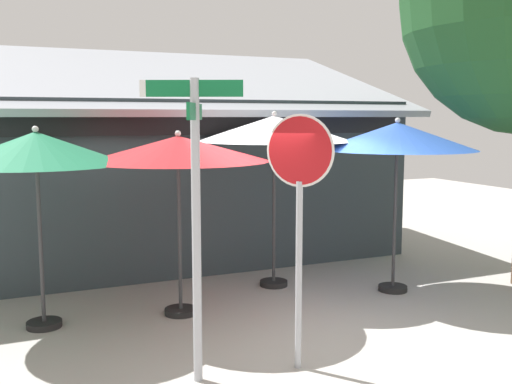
# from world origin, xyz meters

# --- Properties ---
(ground_plane) EXTENTS (28.00, 28.00, 0.10)m
(ground_plane) POSITION_xyz_m (0.00, 0.00, -0.05)
(ground_plane) COLOR #ADA8A0
(cafe_building) EXTENTS (8.92, 4.78, 4.13)m
(cafe_building) POSITION_xyz_m (-0.60, 4.85, 1.57)
(cafe_building) COLOR #333D42
(cafe_building) RESTS_ON ground
(street_sign_post) EXTENTS (0.91, 0.86, 3.04)m
(street_sign_post) POSITION_xyz_m (-1.79, -0.97, 1.88)
(street_sign_post) COLOR #A8AAB2
(street_sign_post) RESTS_ON ground
(stop_sign) EXTENTS (0.47, 0.60, 2.70)m
(stop_sign) POSITION_xyz_m (-0.71, -1.11, 1.87)
(stop_sign) COLOR #A8AAB2
(stop_sign) RESTS_ON ground
(patio_umbrella_forest_green_left) EXTENTS (2.19, 2.19, 2.56)m
(patio_umbrella_forest_green_left) POSITION_xyz_m (-3.10, 1.29, 2.26)
(patio_umbrella_forest_green_left) COLOR black
(patio_umbrella_forest_green_left) RESTS_ON ground
(patio_umbrella_crimson_center) EXTENTS (2.42, 2.42, 2.49)m
(patio_umbrella_crimson_center) POSITION_xyz_m (-1.35, 1.07, 2.23)
(patio_umbrella_crimson_center) COLOR black
(patio_umbrella_crimson_center) RESTS_ON ground
(patio_umbrella_ivory_right) EXTENTS (2.43, 2.43, 2.75)m
(patio_umbrella_ivory_right) POSITION_xyz_m (0.39, 1.80, 2.47)
(patio_umbrella_ivory_right) COLOR black
(patio_umbrella_ivory_right) RESTS_ON ground
(patio_umbrella_royal_blue_far_right) EXTENTS (2.35, 2.35, 2.65)m
(patio_umbrella_royal_blue_far_right) POSITION_xyz_m (1.95, 0.80, 2.36)
(patio_umbrella_royal_blue_far_right) COLOR black
(patio_umbrella_royal_blue_far_right) RESTS_ON ground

